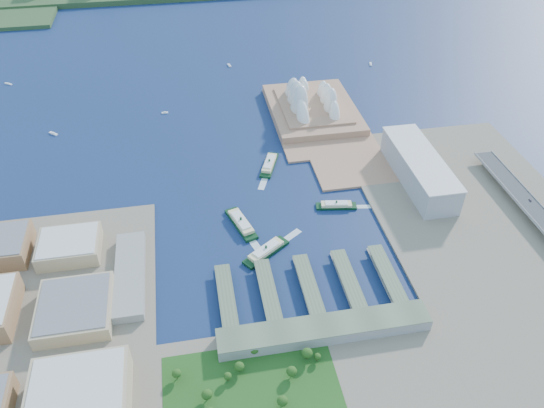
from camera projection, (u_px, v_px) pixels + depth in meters
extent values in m
plane|color=#111F4F|center=(281.00, 241.00, 598.71)|extent=(3000.00, 3000.00, 0.00)
cube|color=#796E5D|center=(34.00, 351.00, 482.47)|extent=(220.00, 390.00, 3.00)
cube|color=#796E5D|center=(499.00, 244.00, 592.75)|extent=(240.00, 500.00, 3.00)
cube|color=#A37659|center=(317.00, 119.00, 812.22)|extent=(135.00, 220.00, 3.00)
cube|color=#99999F|center=(419.00, 169.00, 674.36)|extent=(45.00, 155.00, 35.00)
cube|color=gray|center=(324.00, 330.00, 491.57)|extent=(200.00, 28.00, 12.00)
imported|color=slate|center=(530.00, 200.00, 632.49)|extent=(2.00, 4.92, 1.43)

